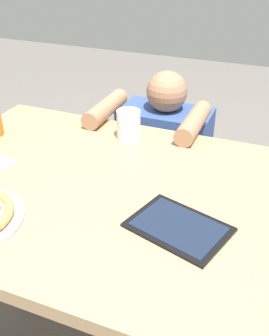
{
  "coord_description": "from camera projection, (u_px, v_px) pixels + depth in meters",
  "views": [
    {
      "loc": [
        0.44,
        -0.87,
        1.4
      ],
      "look_at": [
        0.06,
        0.08,
        0.78
      ],
      "focal_mm": 42.75,
      "sensor_mm": 36.0,
      "label": 1
    }
  ],
  "objects": [
    {
      "name": "water_cup_clear",
      "position": [
        129.0,
        125.0,
        1.41
      ],
      "size": [
        0.08,
        0.08,
        0.1
      ],
      "color": "silver",
      "rests_on": "dining_table"
    },
    {
      "name": "diner_seated",
      "position": [
        163.0,
        174.0,
        1.9
      ],
      "size": [
        0.43,
        0.53,
        0.89
      ],
      "color": "#333847",
      "rests_on": "ground"
    },
    {
      "name": "tablet",
      "position": [
        179.0,
        227.0,
        1.0
      ],
      "size": [
        0.28,
        0.23,
        0.01
      ],
      "color": "black",
      "rests_on": "dining_table"
    },
    {
      "name": "dining_table",
      "position": [
        107.0,
        217.0,
        1.23
      ],
      "size": [
        1.23,
        0.87,
        0.75
      ],
      "color": "tan",
      "rests_on": "ground"
    }
  ]
}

